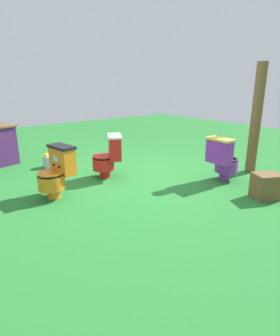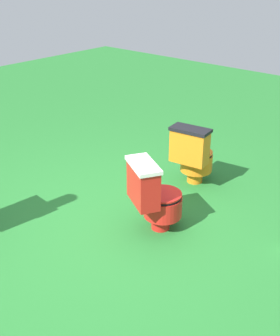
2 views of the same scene
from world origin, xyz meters
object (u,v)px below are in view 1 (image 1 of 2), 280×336
(toilet_red, at_px, (109,156))
(toilet_orange, at_px, (56,172))
(wooden_post, at_px, (256,119))
(small_crate, at_px, (266,186))
(lemon_bucket, at_px, (49,161))
(toilet_purple, at_px, (223,159))

(toilet_red, height_order, toilet_orange, same)
(wooden_post, distance_m, small_crate, 1.46)
(toilet_red, bearing_deg, small_crate, -120.28)
(lemon_bucket, bearing_deg, small_crate, -61.14)
(toilet_purple, distance_m, small_crate, 0.85)
(wooden_post, relative_size, lemon_bucket, 6.84)
(toilet_orange, relative_size, lemon_bucket, 2.63)
(wooden_post, bearing_deg, toilet_orange, 161.58)
(toilet_orange, relative_size, small_crate, 2.02)
(toilet_orange, height_order, small_crate, toilet_orange)
(small_crate, bearing_deg, toilet_orange, 140.48)
(small_crate, relative_size, lemon_bucket, 1.30)
(toilet_orange, height_order, lemon_bucket, toilet_orange)
(small_crate, bearing_deg, wooden_post, 40.34)
(toilet_red, height_order, small_crate, toilet_red)
(toilet_purple, relative_size, toilet_red, 1.00)
(toilet_orange, xyz_separation_m, small_crate, (2.27, -1.87, -0.19))
(toilet_purple, bearing_deg, toilet_red, -129.32)
(toilet_purple, bearing_deg, toilet_orange, -108.83)
(toilet_orange, height_order, wooden_post, wooden_post)
(toilet_red, distance_m, small_crate, 2.48)
(toilet_orange, xyz_separation_m, lemon_bucket, (0.43, 1.46, -0.25))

